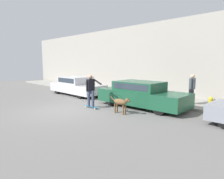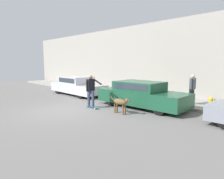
% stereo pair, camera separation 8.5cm
% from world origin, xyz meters
% --- Properties ---
extents(ground_plane, '(36.00, 36.00, 0.00)m').
position_xyz_m(ground_plane, '(0.00, 0.00, 0.00)').
color(ground_plane, slate).
extents(back_wall, '(32.00, 0.30, 4.89)m').
position_xyz_m(back_wall, '(0.00, 6.64, 2.44)').
color(back_wall, '#9E998E').
rests_on(back_wall, ground_plane).
extents(sidewalk_curb, '(30.00, 2.55, 0.12)m').
position_xyz_m(sidewalk_curb, '(0.00, 5.19, 0.06)').
color(sidewalk_curb, gray).
rests_on(sidewalk_curb, ground_plane).
extents(parked_car_0, '(4.45, 1.78, 1.25)m').
position_xyz_m(parked_car_0, '(-3.56, 2.90, 0.61)').
color(parked_car_0, black).
rests_on(parked_car_0, ground_plane).
extents(parked_car_1, '(4.62, 1.91, 1.29)m').
position_xyz_m(parked_car_1, '(2.00, 2.89, 0.63)').
color(parked_car_1, black).
rests_on(parked_car_1, ground_plane).
extents(dog, '(1.14, 0.26, 0.73)m').
position_xyz_m(dog, '(2.17, 1.20, 0.49)').
color(dog, brown).
rests_on(dog, ground_plane).
extents(skateboarder, '(2.57, 0.54, 1.63)m').
position_xyz_m(skateboarder, '(0.40, 0.97, 0.93)').
color(skateboarder, beige).
rests_on(skateboarder, ground_plane).
extents(pedestrian_with_bag, '(0.28, 0.71, 1.52)m').
position_xyz_m(pedestrian_with_bag, '(3.71, 4.85, 0.95)').
color(pedestrian_with_bag, '#28282D').
rests_on(pedestrian_with_bag, sidewalk_curb).
extents(fire_hydrant, '(0.18, 0.18, 0.80)m').
position_xyz_m(fire_hydrant, '(5.03, 3.67, 0.42)').
color(fire_hydrant, gold).
rests_on(fire_hydrant, ground_plane).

